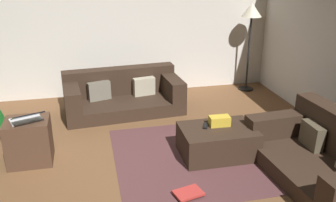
{
  "coord_description": "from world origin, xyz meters",
  "views": [
    {
      "loc": [
        -0.3,
        -3.47,
        2.37
      ],
      "look_at": [
        0.62,
        0.59,
        0.75
      ],
      "focal_mm": 39.56,
      "sensor_mm": 36.0,
      "label": 1
    }
  ],
  "objects": [
    {
      "name": "ground_plane",
      "position": [
        0.0,
        0.0,
        0.0
      ],
      "size": [
        6.4,
        6.4,
        0.0
      ],
      "primitive_type": "plane",
      "color": "brown"
    },
    {
      "name": "rear_partition",
      "position": [
        0.0,
        3.14,
        1.3
      ],
      "size": [
        6.4,
        0.12,
        2.6
      ],
      "primitive_type": "cube",
      "color": "silver",
      "rests_on": "ground_plane"
    },
    {
      "name": "couch_left",
      "position": [
        0.23,
        2.25,
        0.26
      ],
      "size": [
        1.92,
        1.04,
        0.66
      ],
      "rotation": [
        0.0,
        0.0,
        3.22
      ],
      "color": "#332319",
      "rests_on": "ground_plane"
    },
    {
      "name": "couch_right",
      "position": [
        2.26,
        -0.27,
        0.26
      ],
      "size": [
        1.07,
        1.75,
        0.71
      ],
      "rotation": [
        0.0,
        0.0,
        1.63
      ],
      "color": "#332319",
      "rests_on": "ground_plane"
    },
    {
      "name": "ottoman",
      "position": [
        1.24,
        0.48,
        0.19
      ],
      "size": [
        0.93,
        0.65,
        0.37
      ],
      "primitive_type": "cube",
      "color": "#332319",
      "rests_on": "ground_plane"
    },
    {
      "name": "gift_box",
      "position": [
        1.28,
        0.55,
        0.43
      ],
      "size": [
        0.26,
        0.15,
        0.12
      ],
      "primitive_type": "cube",
      "rotation": [
        0.0,
        0.0,
        -0.04
      ],
      "color": "gold",
      "rests_on": "ottoman"
    },
    {
      "name": "tv_remote",
      "position": [
        1.1,
        0.56,
        0.38
      ],
      "size": [
        0.11,
        0.17,
        0.02
      ],
      "primitive_type": "cube",
      "rotation": [
        0.0,
        0.0,
        -0.43
      ],
      "color": "black",
      "rests_on": "ottoman"
    },
    {
      "name": "side_table",
      "position": [
        -1.06,
        0.82,
        0.28
      ],
      "size": [
        0.52,
        0.44,
        0.56
      ],
      "primitive_type": "cube",
      "color": "#4C3323",
      "rests_on": "ground_plane"
    },
    {
      "name": "laptop",
      "position": [
        -1.04,
        0.77,
        0.61
      ],
      "size": [
        0.46,
        0.47,
        0.17
      ],
      "color": "silver",
      "rests_on": "side_table"
    },
    {
      "name": "book_stack",
      "position": [
        0.64,
        -0.3,
        0.03
      ],
      "size": [
        0.34,
        0.27,
        0.05
      ],
      "color": "#387A47",
      "rests_on": "ground_plane"
    },
    {
      "name": "corner_lamp",
      "position": [
        2.64,
        2.74,
        1.38
      ],
      "size": [
        0.36,
        0.36,
        1.62
      ],
      "color": "black",
      "rests_on": "ground_plane"
    },
    {
      "name": "area_rug",
      "position": [
        1.24,
        0.48,
        0.0
      ],
      "size": [
        2.6,
        2.0,
        0.01
      ],
      "primitive_type": "cube",
      "color": "#522F31",
      "rests_on": "ground_plane"
    }
  ]
}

